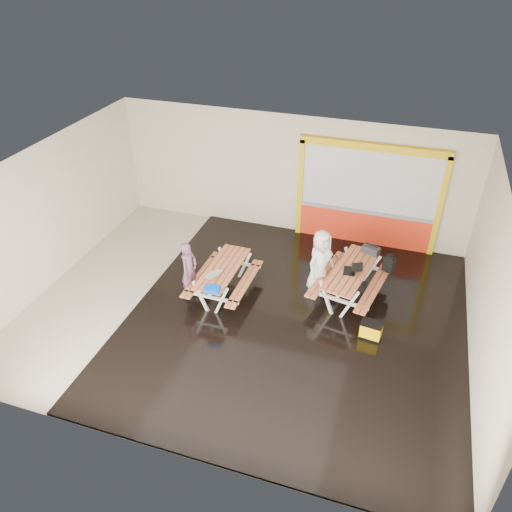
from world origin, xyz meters
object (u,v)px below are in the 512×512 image
(person_left, at_px, (189,270))
(toolbox, at_px, (371,250))
(person_right, at_px, (320,261))
(laptop_right, at_px, (352,270))
(dark_case, at_px, (332,292))
(picnic_table_left, at_px, (223,274))
(picnic_table_right, at_px, (351,276))
(fluke_bag, at_px, (371,330))
(backpack, at_px, (389,263))
(laptop_left, at_px, (214,274))
(blue_pouch, at_px, (212,289))

(person_left, relative_size, toolbox, 3.12)
(person_right, distance_m, laptop_right, 0.81)
(laptop_right, bearing_deg, dark_case, 177.64)
(picnic_table_left, height_order, picnic_table_right, picnic_table_right)
(person_right, relative_size, toolbox, 3.51)
(laptop_right, relative_size, toolbox, 1.00)
(person_left, bearing_deg, person_right, -60.01)
(laptop_right, bearing_deg, fluke_bag, -61.01)
(person_right, bearing_deg, toolbox, -24.70)
(person_right, xyz_separation_m, dark_case, (0.37, -0.14, -0.76))
(backpack, bearing_deg, picnic_table_right, -142.18)
(picnic_table_left, xyz_separation_m, person_left, (-0.71, -0.37, 0.22))
(person_right, xyz_separation_m, laptop_right, (0.79, -0.16, 0.02))
(backpack, distance_m, fluke_bag, 2.02)
(laptop_left, xyz_separation_m, backpack, (3.84, 1.84, -0.06))
(person_left, xyz_separation_m, person_right, (2.88, 1.25, 0.05))
(blue_pouch, bearing_deg, person_left, 145.59)
(picnic_table_right, distance_m, laptop_right, 0.28)
(laptop_right, xyz_separation_m, blue_pouch, (-2.86, -1.65, -0.06))
(dark_case, bearing_deg, picnic_table_right, 11.72)
(laptop_left, xyz_separation_m, fluke_bag, (3.72, -0.11, -0.61))
(backpack, xyz_separation_m, fluke_bag, (-0.12, -1.95, -0.54))
(toolbox, distance_m, dark_case, 1.44)
(fluke_bag, bearing_deg, toolbox, 99.44)
(toolbox, height_order, dark_case, toolbox)
(picnic_table_right, relative_size, laptop_right, 5.16)
(fluke_bag, bearing_deg, picnic_table_right, 118.00)
(blue_pouch, bearing_deg, person_right, 41.23)
(laptop_right, height_order, blue_pouch, laptop_right)
(picnic_table_left, height_order, laptop_left, laptop_left)
(person_left, bearing_deg, laptop_left, -84.65)
(backpack, distance_m, dark_case, 1.55)
(picnic_table_right, height_order, backpack, backpack)
(person_left, height_order, dark_case, person_left)
(toolbox, relative_size, fluke_bag, 0.91)
(laptop_left, distance_m, fluke_bag, 3.77)
(blue_pouch, relative_size, toolbox, 0.75)
(person_right, height_order, blue_pouch, person_right)
(blue_pouch, bearing_deg, toolbox, 39.35)
(blue_pouch, xyz_separation_m, fluke_bag, (3.53, 0.44, -0.61))
(picnic_table_left, height_order, toolbox, toolbox)
(picnic_table_right, xyz_separation_m, backpack, (0.82, 0.64, 0.13))
(blue_pouch, height_order, fluke_bag, blue_pouch)
(laptop_right, relative_size, blue_pouch, 1.33)
(picnic_table_left, relative_size, toolbox, 4.44)
(person_right, xyz_separation_m, fluke_bag, (1.46, -1.37, -0.65))
(laptop_left, height_order, dark_case, laptop_left)
(picnic_table_right, xyz_separation_m, blue_pouch, (-2.83, -1.75, 0.20))
(person_right, distance_m, backpack, 1.69)
(laptop_right, distance_m, dark_case, 0.89)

